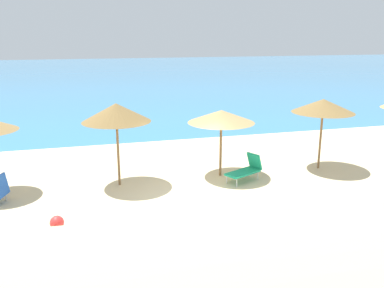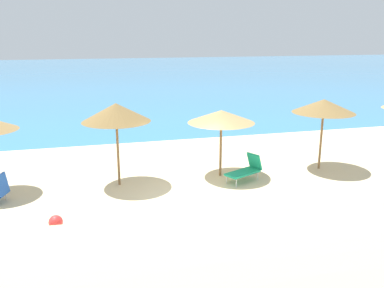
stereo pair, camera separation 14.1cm
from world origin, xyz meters
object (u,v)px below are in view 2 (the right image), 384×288
beach_umbrella_4 (116,113)px  beach_umbrella_6 (324,106)px  beach_umbrella_5 (221,117)px  beach_ball (56,222)px  lounge_chair_1 (246,170)px

beach_umbrella_4 → beach_umbrella_6: size_ratio=1.05×
beach_umbrella_6 → beach_umbrella_5: bearing=176.8°
beach_umbrella_4 → beach_umbrella_6: 7.85m
beach_umbrella_4 → beach_ball: beach_umbrella_4 is taller
beach_umbrella_5 → beach_umbrella_4: bearing=180.0°
beach_umbrella_4 → beach_umbrella_5: bearing=-0.0°
beach_umbrella_4 → beach_umbrella_5: size_ratio=1.17×
beach_ball → beach_umbrella_5: bearing=27.5°
beach_umbrella_5 → lounge_chair_1: size_ratio=1.64×
beach_ball → beach_umbrella_4: bearing=56.4°
beach_umbrella_4 → beach_umbrella_5: (3.78, -0.00, -0.33)m
beach_umbrella_5 → beach_umbrella_6: bearing=-3.2°
beach_umbrella_4 → beach_ball: size_ratio=7.57×
beach_umbrella_5 → beach_umbrella_6: size_ratio=0.90×
beach_umbrella_5 → lounge_chair_1: 2.13m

